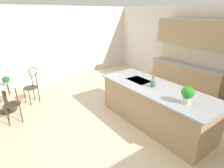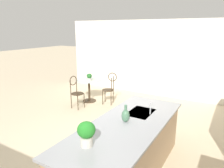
% 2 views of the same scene
% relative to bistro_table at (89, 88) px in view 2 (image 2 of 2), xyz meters
% --- Properties ---
extents(ground_plane, '(40.00, 40.00, 0.00)m').
position_rel_bistro_table_xyz_m(ground_plane, '(2.39, 1.89, -0.45)').
color(ground_plane, beige).
extents(wall_left_window, '(0.12, 7.80, 2.70)m').
position_rel_bistro_table_xyz_m(wall_left_window, '(-1.87, 1.89, 0.90)').
color(wall_left_window, silver).
rests_on(wall_left_window, ground).
extents(kitchen_island, '(2.80, 1.06, 0.92)m').
position_rel_bistro_table_xyz_m(kitchen_island, '(2.68, 2.74, 0.02)').
color(kitchen_island, tan).
rests_on(kitchen_island, ground).
extents(bistro_table, '(0.80, 0.80, 0.74)m').
position_rel_bistro_table_xyz_m(bistro_table, '(0.00, 0.00, 0.00)').
color(bistro_table, '#3D2D1E').
rests_on(bistro_table, ground).
extents(chair_near_window, '(0.47, 0.52, 1.04)m').
position_rel_bistro_table_xyz_m(chair_near_window, '(-0.14, 0.72, 0.13)').
color(chair_near_window, '#3D2D1E').
rests_on(chair_near_window, ground).
extents(chair_by_island, '(0.50, 0.42, 1.04)m').
position_rel_bistro_table_xyz_m(chair_by_island, '(0.74, 0.06, 0.13)').
color(chair_by_island, '#3D2D1E').
rests_on(chair_by_island, ground).
extents(sink_faucet, '(0.02, 0.02, 0.22)m').
position_rel_bistro_table_xyz_m(sink_faucet, '(2.14, 2.92, 0.58)').
color(sink_faucet, '#B2B5BA').
rests_on(sink_faucet, kitchen_island).
extents(potted_plant_on_table, '(0.17, 0.17, 0.25)m').
position_rel_bistro_table_xyz_m(potted_plant_on_table, '(0.10, 0.10, 0.43)').
color(potted_plant_on_table, beige).
rests_on(potted_plant_on_table, bistro_table).
extents(potted_plant_counter_far, '(0.24, 0.24, 0.33)m').
position_rel_bistro_table_xyz_m(potted_plant_counter_far, '(3.54, 2.58, 0.66)').
color(potted_plant_counter_far, beige).
rests_on(potted_plant_counter_far, kitchen_island).
extents(vase_on_counter, '(0.13, 0.13, 0.29)m').
position_rel_bistro_table_xyz_m(vase_on_counter, '(2.64, 2.69, 0.58)').
color(vase_on_counter, '#4C7A5B').
rests_on(vase_on_counter, kitchen_island).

